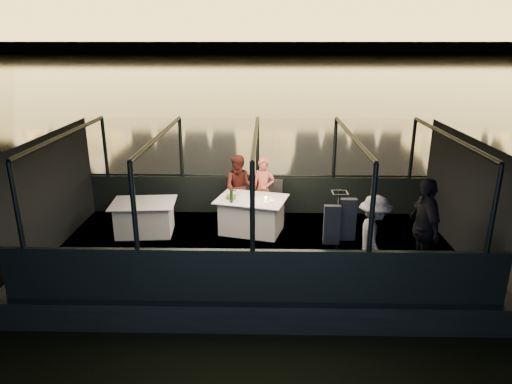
{
  "coord_description": "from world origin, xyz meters",
  "views": [
    {
      "loc": [
        0.2,
        -8.43,
        4.5
      ],
      "look_at": [
        0.0,
        0.4,
        1.55
      ],
      "focal_mm": 32.0,
      "sensor_mm": 36.0,
      "label": 1
    }
  ],
  "objects_px": {
    "chair_port_right": "(273,205)",
    "coat_stand": "(337,237)",
    "dining_table_aft": "(144,217)",
    "person_man_maroon": "(240,189)",
    "wine_bottle": "(231,196)",
    "dining_table_central": "(252,215)",
    "chair_port_left": "(250,202)",
    "person_woman_coral": "(264,189)",
    "passenger_dark": "(423,231)",
    "passenger_stripe": "(374,233)"
  },
  "relations": [
    {
      "from": "chair_port_right",
      "to": "wine_bottle",
      "type": "height_order",
      "value": "wine_bottle"
    },
    {
      "from": "person_man_maroon",
      "to": "chair_port_left",
      "type": "bearing_deg",
      "value": -10.02
    },
    {
      "from": "wine_bottle",
      "to": "chair_port_right",
      "type": "bearing_deg",
      "value": 39.75
    },
    {
      "from": "wine_bottle",
      "to": "person_woman_coral",
      "type": "bearing_deg",
      "value": 55.8
    },
    {
      "from": "chair_port_left",
      "to": "person_woman_coral",
      "type": "xyz_separation_m",
      "value": [
        0.31,
        0.06,
        0.3
      ]
    },
    {
      "from": "wine_bottle",
      "to": "person_man_maroon",
      "type": "bearing_deg",
      "value": 82.84
    },
    {
      "from": "coat_stand",
      "to": "wine_bottle",
      "type": "relative_size",
      "value": 5.23
    },
    {
      "from": "passenger_stripe",
      "to": "passenger_dark",
      "type": "xyz_separation_m",
      "value": [
        0.88,
        0.11,
        0.0
      ]
    },
    {
      "from": "dining_table_aft",
      "to": "chair_port_right",
      "type": "distance_m",
      "value": 2.84
    },
    {
      "from": "passenger_dark",
      "to": "chair_port_left",
      "type": "bearing_deg",
      "value": -133.68
    },
    {
      "from": "coat_stand",
      "to": "wine_bottle",
      "type": "distance_m",
      "value": 2.78
    },
    {
      "from": "dining_table_aft",
      "to": "person_man_maroon",
      "type": "xyz_separation_m",
      "value": [
        2.02,
        0.86,
        0.36
      ]
    },
    {
      "from": "person_woman_coral",
      "to": "passenger_dark",
      "type": "xyz_separation_m",
      "value": [
        2.79,
        -2.6,
        0.1
      ]
    },
    {
      "from": "chair_port_right",
      "to": "dining_table_central",
      "type": "bearing_deg",
      "value": -120.43
    },
    {
      "from": "dining_table_aft",
      "to": "passenger_stripe",
      "type": "xyz_separation_m",
      "value": [
        4.48,
        -1.84,
        0.47
      ]
    },
    {
      "from": "person_man_maroon",
      "to": "passenger_dark",
      "type": "relative_size",
      "value": 0.85
    },
    {
      "from": "dining_table_central",
      "to": "chair_port_right",
      "type": "relative_size",
      "value": 1.46
    },
    {
      "from": "dining_table_aft",
      "to": "dining_table_central",
      "type": "bearing_deg",
      "value": 3.48
    },
    {
      "from": "chair_port_left",
      "to": "person_man_maroon",
      "type": "bearing_deg",
      "value": -175.48
    },
    {
      "from": "person_man_maroon",
      "to": "wine_bottle",
      "type": "height_order",
      "value": "person_man_maroon"
    },
    {
      "from": "chair_port_right",
      "to": "person_woman_coral",
      "type": "bearing_deg",
      "value": 143.79
    },
    {
      "from": "passenger_stripe",
      "to": "wine_bottle",
      "type": "height_order",
      "value": "passenger_stripe"
    },
    {
      "from": "person_woman_coral",
      "to": "wine_bottle",
      "type": "distance_m",
      "value": 1.2
    },
    {
      "from": "wine_bottle",
      "to": "chair_port_left",
      "type": "bearing_deg",
      "value": 69.03
    },
    {
      "from": "person_woman_coral",
      "to": "coat_stand",
      "type": "bearing_deg",
      "value": -53.81
    },
    {
      "from": "person_man_maroon",
      "to": "coat_stand",
      "type": "bearing_deg",
      "value": -57.61
    },
    {
      "from": "chair_port_right",
      "to": "coat_stand",
      "type": "height_order",
      "value": "coat_stand"
    },
    {
      "from": "chair_port_left",
      "to": "passenger_stripe",
      "type": "distance_m",
      "value": 3.49
    },
    {
      "from": "chair_port_right",
      "to": "coat_stand",
      "type": "xyz_separation_m",
      "value": [
        1.03,
        -2.75,
        0.45
      ]
    },
    {
      "from": "dining_table_central",
      "to": "passenger_dark",
      "type": "distance_m",
      "value": 3.61
    },
    {
      "from": "person_man_maroon",
      "to": "passenger_stripe",
      "type": "bearing_deg",
      "value": -46.15
    },
    {
      "from": "coat_stand",
      "to": "person_man_maroon",
      "type": "bearing_deg",
      "value": 120.86
    },
    {
      "from": "coat_stand",
      "to": "person_woman_coral",
      "type": "height_order",
      "value": "coat_stand"
    },
    {
      "from": "dining_table_aft",
      "to": "chair_port_right",
      "type": "relative_size",
      "value": 1.36
    },
    {
      "from": "dining_table_aft",
      "to": "person_woman_coral",
      "type": "bearing_deg",
      "value": 18.77
    },
    {
      "from": "dining_table_aft",
      "to": "person_man_maroon",
      "type": "relative_size",
      "value": 0.87
    },
    {
      "from": "dining_table_aft",
      "to": "person_man_maroon",
      "type": "height_order",
      "value": "person_man_maroon"
    },
    {
      "from": "chair_port_right",
      "to": "passenger_dark",
      "type": "distance_m",
      "value": 3.52
    },
    {
      "from": "coat_stand",
      "to": "passenger_dark",
      "type": "relative_size",
      "value": 0.95
    },
    {
      "from": "chair_port_right",
      "to": "person_man_maroon",
      "type": "height_order",
      "value": "person_man_maroon"
    },
    {
      "from": "dining_table_central",
      "to": "chair_port_right",
      "type": "distance_m",
      "value": 0.67
    },
    {
      "from": "dining_table_central",
      "to": "chair_port_right",
      "type": "bearing_deg",
      "value": 45.86
    },
    {
      "from": "chair_port_left",
      "to": "coat_stand",
      "type": "height_order",
      "value": "coat_stand"
    },
    {
      "from": "chair_port_left",
      "to": "coat_stand",
      "type": "xyz_separation_m",
      "value": [
        1.56,
        -2.95,
        0.45
      ]
    },
    {
      "from": "chair_port_right",
      "to": "person_woman_coral",
      "type": "height_order",
      "value": "person_woman_coral"
    },
    {
      "from": "coat_stand",
      "to": "passenger_stripe",
      "type": "relative_size",
      "value": 1.13
    },
    {
      "from": "dining_table_central",
      "to": "passenger_stripe",
      "type": "relative_size",
      "value": 0.95
    },
    {
      "from": "chair_port_left",
      "to": "chair_port_right",
      "type": "height_order",
      "value": "chair_port_right"
    },
    {
      "from": "coat_stand",
      "to": "person_woman_coral",
      "type": "bearing_deg",
      "value": 112.5
    },
    {
      "from": "chair_port_left",
      "to": "chair_port_right",
      "type": "xyz_separation_m",
      "value": [
        0.52,
        -0.19,
        0.0
      ]
    }
  ]
}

